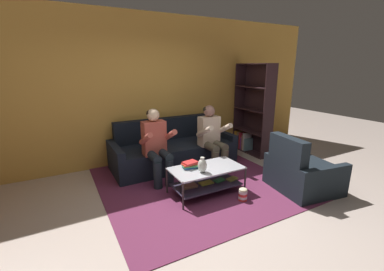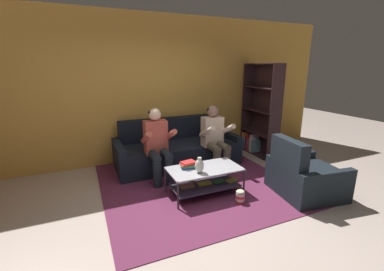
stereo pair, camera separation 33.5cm
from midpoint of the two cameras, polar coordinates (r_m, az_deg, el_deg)
The scene contains 12 objects.
ground at distance 3.55m, azimuth 0.75°, elevation -17.35°, with size 16.80×16.80×0.00m, color #C3B0A4.
back_partition at distance 5.30m, azimuth -12.48°, elevation 9.85°, with size 8.40×0.12×2.90m, color gold.
couch at distance 5.11m, azimuth -6.14°, elevation -3.35°, with size 2.38×0.96×0.89m.
person_seated_left at distance 4.31m, azimuth -10.12°, elevation -1.71°, with size 0.50×0.58×1.24m.
person_seated_right at distance 4.75m, azimuth 2.47°, elevation -0.03°, with size 0.50×0.58×1.21m.
coffee_table at distance 3.98m, azimuth 0.75°, elevation -9.14°, with size 1.10×0.59×0.42m.
area_rug at distance 4.53m, azimuth -2.41°, elevation -9.69°, with size 3.00×3.28×0.01m.
vase at distance 3.72m, azimuth -0.29°, elevation -6.68°, with size 0.13×0.13×0.23m.
book_stack at distance 3.91m, azimuth -2.90°, elevation -6.51°, with size 0.27×0.22×0.10m.
bookshelf at distance 5.88m, azimuth 11.71°, elevation 4.11°, with size 0.32×0.99×1.97m.
armchair at distance 4.37m, azimuth 21.17°, elevation -7.80°, with size 1.00×1.03×0.90m.
popcorn_tub at distance 3.88m, azimuth 8.76°, elevation -12.87°, with size 0.13×0.13×0.20m.
Camera 1 is at (-1.62, -2.54, 1.91)m, focal length 24.00 mm.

